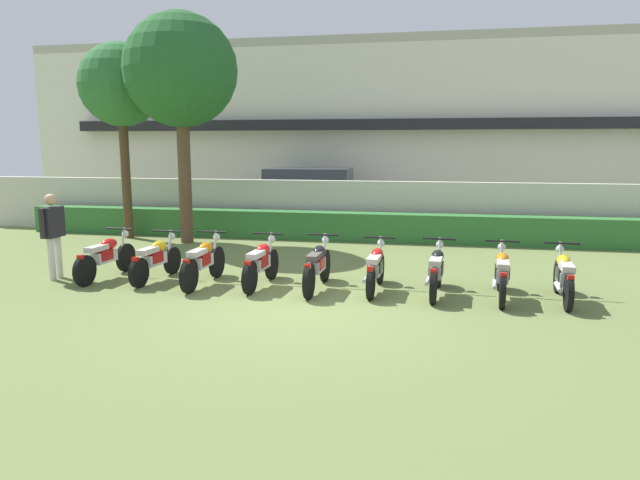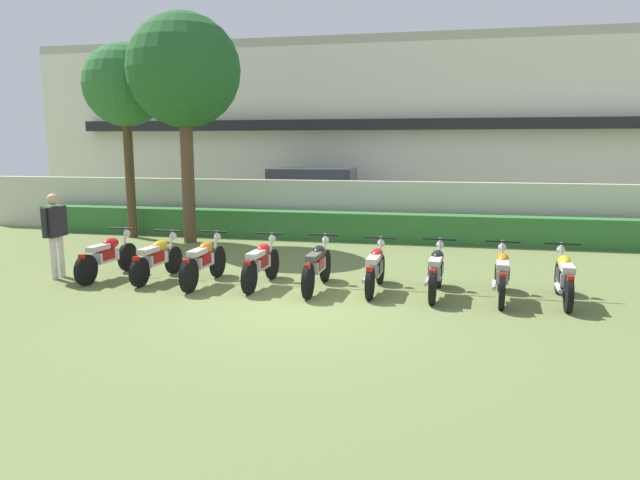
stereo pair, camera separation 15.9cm
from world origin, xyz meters
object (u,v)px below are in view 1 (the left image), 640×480
at_px(motorcycle_in_row_5, 376,268).
at_px(inspector_person, 53,229).
at_px(tree_near_inspector, 121,86).
at_px(motorcycle_in_row_4, 317,265).
at_px(motorcycle_in_row_1, 156,259).
at_px(tree_far_side, 181,72).
at_px(motorcycle_in_row_6, 436,270).
at_px(parked_car, 313,198).
at_px(motorcycle_in_row_0, 106,257).
at_px(motorcycle_in_row_8, 564,276).
at_px(motorcycle_in_row_3, 261,263).
at_px(motorcycle_in_row_7, 502,274).
at_px(motorcycle_in_row_2, 203,261).

bearing_deg(motorcycle_in_row_5, inspector_person, 94.86).
xyz_separation_m(tree_near_inspector, motorcycle_in_row_4, (6.52, -4.85, -3.79)).
height_order(tree_near_inspector, motorcycle_in_row_1, tree_near_inspector).
relative_size(tree_far_side, motorcycle_in_row_6, 3.30).
distance_m(tree_far_side, motorcycle_in_row_5, 8.13).
distance_m(parked_car, motorcycle_in_row_0, 8.51).
relative_size(motorcycle_in_row_4, motorcycle_in_row_8, 1.07).
bearing_deg(motorcycle_in_row_8, motorcycle_in_row_0, 93.58).
bearing_deg(motorcycle_in_row_5, tree_far_side, 55.08).
height_order(tree_far_side, motorcycle_in_row_3, tree_far_side).
distance_m(motorcycle_in_row_5, motorcycle_in_row_7, 2.20).
xyz_separation_m(motorcycle_in_row_5, inspector_person, (-6.36, -0.26, 0.58)).
distance_m(motorcycle_in_row_1, motorcycle_in_row_7, 6.52).
distance_m(tree_far_side, motorcycle_in_row_6, 8.95).
xyz_separation_m(motorcycle_in_row_4, inspector_person, (-5.30, -0.15, 0.56)).
height_order(motorcycle_in_row_0, inspector_person, inspector_person).
bearing_deg(parked_car, motorcycle_in_row_1, -101.39).
bearing_deg(inspector_person, motorcycle_in_row_3, 2.62).
bearing_deg(inspector_person, parked_car, 67.03).
bearing_deg(motorcycle_in_row_8, motorcycle_in_row_2, 94.56).
bearing_deg(motorcycle_in_row_0, tree_near_inspector, 28.73).
bearing_deg(motorcycle_in_row_7, tree_far_side, 65.05).
relative_size(motorcycle_in_row_1, motorcycle_in_row_5, 1.00).
distance_m(motorcycle_in_row_4, motorcycle_in_row_6, 2.15).
relative_size(motorcycle_in_row_2, inspector_person, 1.13).
relative_size(motorcycle_in_row_2, motorcycle_in_row_4, 0.98).
bearing_deg(motorcycle_in_row_5, motorcycle_in_row_7, -90.75).
distance_m(tree_near_inspector, motorcycle_in_row_6, 10.62).
bearing_deg(motorcycle_in_row_3, motorcycle_in_row_6, -87.24).
xyz_separation_m(motorcycle_in_row_1, motorcycle_in_row_4, (3.26, -0.10, 0.02)).
bearing_deg(motorcycle_in_row_1, motorcycle_in_row_3, -86.83).
distance_m(motorcycle_in_row_7, inspector_person, 8.58).
bearing_deg(tree_far_side, motorcycle_in_row_3, -51.72).
bearing_deg(motorcycle_in_row_5, motorcycle_in_row_2, 95.36).
relative_size(motorcycle_in_row_2, motorcycle_in_row_3, 1.05).
xyz_separation_m(tree_near_inspector, inspector_person, (1.22, -5.01, -3.23)).
bearing_deg(motorcycle_in_row_2, motorcycle_in_row_4, -86.98).
xyz_separation_m(motorcycle_in_row_2, motorcycle_in_row_4, (2.21, 0.06, -0.00)).
bearing_deg(parked_car, motorcycle_in_row_5, -71.54).
bearing_deg(motorcycle_in_row_4, motorcycle_in_row_2, 92.94).
bearing_deg(motorcycle_in_row_1, parked_car, -5.75).
height_order(parked_car, tree_near_inspector, tree_near_inspector).
relative_size(tree_near_inspector, tree_far_side, 0.90).
relative_size(motorcycle_in_row_3, inspector_person, 1.07).
height_order(parked_car, motorcycle_in_row_3, parked_car).
distance_m(motorcycle_in_row_0, motorcycle_in_row_4, 4.33).
xyz_separation_m(parked_car, inspector_person, (-3.53, -8.32, 0.07)).
distance_m(motorcycle_in_row_2, inspector_person, 3.14).
bearing_deg(motorcycle_in_row_8, tree_near_inspector, 69.79).
bearing_deg(parked_car, motorcycle_in_row_3, -86.15).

